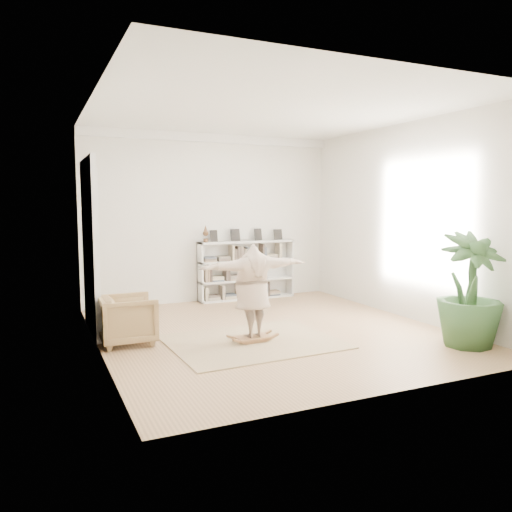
{
  "coord_description": "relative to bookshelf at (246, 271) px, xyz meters",
  "views": [
    {
      "loc": [
        -3.57,
        -7.31,
        2.12
      ],
      "look_at": [
        -0.1,
        0.4,
        1.23
      ],
      "focal_mm": 35.0,
      "sensor_mm": 36.0,
      "label": 1
    }
  ],
  "objects": [
    {
      "name": "doors",
      "position": [
        -3.45,
        -1.52,
        0.76
      ],
      "size": [
        0.09,
        1.78,
        2.92
      ],
      "color": "white",
      "rests_on": "floor"
    },
    {
      "name": "bookshelf",
      "position": [
        0.0,
        0.0,
        0.0
      ],
      "size": [
        2.2,
        0.35,
        1.64
      ],
      "color": "silver",
      "rests_on": "floor"
    },
    {
      "name": "person",
      "position": [
        -1.3,
        -3.29,
        0.21
      ],
      "size": [
        1.77,
        0.54,
        1.43
      ],
      "primitive_type": "imported",
      "rotation": [
        0.0,
        0.0,
        3.18
      ],
      "color": "#BEA38F",
      "rests_on": "rocker_board"
    },
    {
      "name": "houseplant",
      "position": [
        1.56,
        -4.78,
        0.22
      ],
      "size": [
        1.1,
        1.1,
        1.71
      ],
      "primitive_type": "imported",
      "rotation": [
        0.0,
        0.0,
        -0.17
      ],
      "color": "#30572B",
      "rests_on": "floor"
    },
    {
      "name": "rug",
      "position": [
        -1.3,
        -3.29,
        -0.63
      ],
      "size": [
        2.58,
        2.09,
        0.02
      ],
      "primitive_type": "cube",
      "rotation": [
        0.0,
        0.0,
        0.04
      ],
      "color": "tan",
      "rests_on": "floor"
    },
    {
      "name": "armchair",
      "position": [
        -3.04,
        -2.57,
        -0.27
      ],
      "size": [
        0.82,
        0.8,
        0.74
      ],
      "primitive_type": "imported",
      "rotation": [
        0.0,
        0.0,
        1.56
      ],
      "color": "tan",
      "rests_on": "floor"
    },
    {
      "name": "floor",
      "position": [
        -0.74,
        -2.82,
        -0.64
      ],
      "size": [
        6.0,
        6.0,
        0.0
      ],
      "primitive_type": "plane",
      "color": "#98724E",
      "rests_on": "ground"
    },
    {
      "name": "rocker_board",
      "position": [
        -1.3,
        -3.29,
        -0.57
      ],
      "size": [
        0.54,
        0.34,
        0.11
      ],
      "rotation": [
        0.0,
        0.0,
        0.04
      ],
      "color": "olive",
      "rests_on": "rug"
    },
    {
      "name": "room_shell",
      "position": [
        -0.74,
        0.12,
        2.87
      ],
      "size": [
        6.0,
        6.0,
        6.0
      ],
      "color": "silver",
      "rests_on": "floor"
    }
  ]
}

